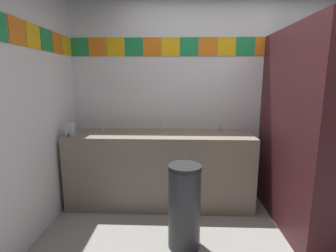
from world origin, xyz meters
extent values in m
cube|color=silver|center=(0.00, 1.49, 1.30)|extent=(3.90, 0.08, 2.61)
cube|color=#1E8C4C|center=(-1.83, 1.44, 1.92)|extent=(0.22, 0.01, 0.22)
cube|color=orange|center=(-1.60, 1.44, 1.92)|extent=(0.22, 0.01, 0.22)
cube|color=yellow|center=(-1.38, 1.44, 1.92)|extent=(0.22, 0.01, 0.22)
cube|color=#1E8C4C|center=(-1.15, 1.44, 1.92)|extent=(0.22, 0.01, 0.22)
cube|color=orange|center=(-0.92, 1.44, 1.92)|extent=(0.22, 0.01, 0.22)
cube|color=yellow|center=(-0.69, 1.44, 1.92)|extent=(0.22, 0.01, 0.22)
cube|color=#1E8C4C|center=(-0.46, 1.44, 1.92)|extent=(0.22, 0.01, 0.22)
cube|color=orange|center=(-0.23, 1.44, 1.92)|extent=(0.22, 0.01, 0.22)
cube|color=yellow|center=(0.00, 1.44, 1.92)|extent=(0.22, 0.01, 0.22)
cube|color=#1E8C4C|center=(0.23, 1.44, 1.92)|extent=(0.22, 0.01, 0.22)
cube|color=orange|center=(0.46, 1.44, 1.92)|extent=(0.22, 0.01, 0.22)
cube|color=yellow|center=(0.69, 1.44, 1.92)|extent=(0.22, 0.01, 0.22)
cube|color=#1E8C4C|center=(0.92, 1.44, 1.92)|extent=(0.22, 0.01, 0.22)
cube|color=orange|center=(1.15, 1.44, 1.92)|extent=(0.22, 0.01, 0.22)
cube|color=orange|center=(-1.94, 0.36, 1.92)|extent=(0.01, 0.22, 0.22)
cube|color=yellow|center=(-1.94, 0.60, 1.92)|extent=(0.01, 0.22, 0.22)
cube|color=#1E8C4C|center=(-1.94, 0.84, 1.92)|extent=(0.01, 0.22, 0.22)
cube|color=orange|center=(-1.94, 1.08, 1.92)|extent=(0.01, 0.22, 0.22)
cube|color=yellow|center=(-1.94, 1.33, 1.92)|extent=(0.01, 0.22, 0.22)
cube|color=gray|center=(-0.81, 1.14, 0.44)|extent=(2.19, 0.61, 0.89)
cube|color=gray|center=(-0.81, 1.43, 0.85)|extent=(2.19, 0.03, 0.08)
cylinder|color=#F2DECF|center=(-1.53, 1.11, 0.83)|extent=(0.34, 0.34, 0.10)
cylinder|color=#F2DECF|center=(-0.81, 1.11, 0.83)|extent=(0.34, 0.34, 0.10)
cylinder|color=#F2DECF|center=(-0.08, 1.11, 0.83)|extent=(0.34, 0.34, 0.10)
cylinder|color=silver|center=(-1.53, 1.25, 0.91)|extent=(0.04, 0.04, 0.05)
cylinder|color=silver|center=(-1.53, 1.20, 0.98)|extent=(0.02, 0.06, 0.09)
cylinder|color=silver|center=(-0.81, 1.25, 0.91)|extent=(0.04, 0.04, 0.05)
cylinder|color=silver|center=(-0.81, 1.20, 0.98)|extent=(0.02, 0.06, 0.09)
cylinder|color=silver|center=(-0.08, 1.25, 0.91)|extent=(0.04, 0.04, 0.05)
cylinder|color=silver|center=(-0.08, 1.20, 0.98)|extent=(0.02, 0.06, 0.09)
cube|color=#B7BABF|center=(-1.82, 0.96, 0.97)|extent=(0.09, 0.07, 0.16)
cylinder|color=black|center=(-1.82, 0.91, 0.91)|extent=(0.02, 0.02, 0.03)
cube|color=#471E23|center=(0.48, 0.76, 1.02)|extent=(0.04, 1.38, 2.03)
cylinder|color=silver|center=(0.50, 0.09, 1.12)|extent=(0.02, 0.02, 0.10)
cylinder|color=white|center=(0.95, 0.95, 0.20)|extent=(0.38, 0.38, 0.40)
torus|color=white|center=(0.95, 0.95, 0.42)|extent=(0.39, 0.39, 0.05)
cube|color=white|center=(0.95, 1.16, 0.57)|extent=(0.34, 0.17, 0.34)
cylinder|color=#333338|center=(-0.53, 0.31, 0.37)|extent=(0.29, 0.29, 0.74)
cylinder|color=#262628|center=(-0.53, 0.31, 0.76)|extent=(0.30, 0.30, 0.04)
camera|label=1|loc=(-0.59, -1.81, 1.53)|focal=27.02mm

